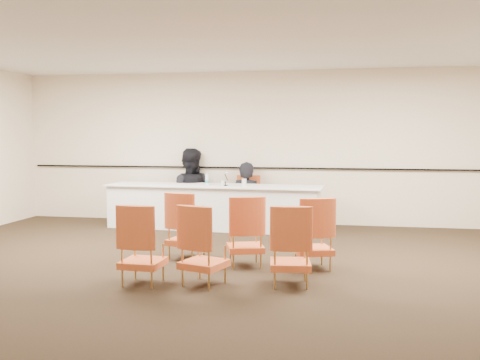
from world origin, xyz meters
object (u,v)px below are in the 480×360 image
(panelist_main_chair, at_px, (246,200))
(aud_chair_front_right, at_px, (313,233))
(coffee_cup, at_px, (244,183))
(aud_chair_front_left, at_px, (187,225))
(drinking_glass, at_px, (223,183))
(aud_chair_front_mid, at_px, (245,231))
(panel_table, at_px, (213,207))
(microphone, at_px, (225,179))
(aud_chair_back_left, at_px, (143,244))
(aud_chair_back_mid, at_px, (204,245))
(panelist_second_chair, at_px, (190,199))
(water_bottle, at_px, (207,179))
(aud_chair_back_right, at_px, (290,245))
(panelist_second, at_px, (190,197))
(panelist_main, at_px, (246,207))

(panelist_main_chair, distance_m, aud_chair_front_right, 3.63)
(coffee_cup, bearing_deg, aud_chair_front_left, -99.71)
(drinking_glass, xyz_separation_m, aud_chair_front_mid, (0.88, -2.65, -0.39))
(panel_table, relative_size, panelist_main_chair, 4.27)
(microphone, height_order, aud_chair_back_left, microphone)
(microphone, distance_m, aud_chair_back_mid, 3.71)
(panelist_second_chair, xyz_separation_m, coffee_cup, (1.24, -0.73, 0.41))
(water_bottle, bearing_deg, aud_chair_back_left, -87.40)
(panelist_second_chair, distance_m, aud_chair_back_right, 4.84)
(panelist_second, bearing_deg, panelist_main_chair, 172.85)
(panelist_second, height_order, aud_chair_back_right, panelist_second)
(aud_chair_front_mid, bearing_deg, drinking_glass, 90.42)
(coffee_cup, bearing_deg, aud_chair_front_mid, -79.71)
(microphone, bearing_deg, panel_table, 159.98)
(panelist_second, relative_size, aud_chair_front_mid, 2.06)
(panelist_second_chair, bearing_deg, aud_chair_front_mid, -60.46)
(panel_table, relative_size, drinking_glass, 40.58)
(panelist_second_chair, height_order, aud_chair_front_right, same)
(microphone, height_order, aud_chair_front_mid, microphone)
(coffee_cup, xyz_separation_m, aud_chair_back_right, (1.16, -3.48, -0.41))
(panelist_main, bearing_deg, aud_chair_back_left, 92.98)
(panelist_main_chair, xyz_separation_m, aud_chair_back_left, (-0.48, -4.40, 0.00))
(panelist_main_chair, relative_size, aud_chair_back_left, 1.00)
(panelist_main, distance_m, aud_chair_back_right, 4.33)
(panel_table, distance_m, aud_chair_front_right, 3.40)
(aud_chair_back_left, bearing_deg, panelist_second_chair, 101.60)
(aud_chair_front_mid, distance_m, aud_chair_back_mid, 1.02)
(panelist_second, relative_size, coffee_cup, 14.43)
(water_bottle, xyz_separation_m, aud_chair_back_mid, (0.89, -3.76, -0.45))
(panel_table, relative_size, panelist_second_chair, 4.27)
(panelist_main, distance_m, aud_chair_front_mid, 3.39)
(aud_chair_back_right, bearing_deg, coffee_cup, 101.12)
(aud_chair_front_mid, bearing_deg, panelist_second, 99.00)
(panelist_main, xyz_separation_m, aud_chair_front_right, (1.45, -3.33, 0.13))
(panelist_second_chair, relative_size, aud_chair_front_left, 1.00)
(panelist_main_chair, xyz_separation_m, aud_chair_back_mid, (0.24, -4.32, 0.00))
(panel_table, relative_size, panelist_main, 2.30)
(drinking_glass, xyz_separation_m, aud_chair_back_mid, (0.56, -3.63, -0.39))
(aud_chair_back_left, relative_size, aud_chair_back_right, 1.00)
(panelist_second_chair, height_order, drinking_glass, panelist_second_chair)
(panel_table, bearing_deg, aud_chair_back_right, -61.26)
(panelist_main_chair, height_order, drinking_glass, panelist_main_chair)
(panelist_second_chair, relative_size, aud_chair_back_mid, 1.00)
(panelist_main_chair, relative_size, microphone, 3.66)
(panelist_second, bearing_deg, aud_chair_front_left, 100.51)
(aud_chair_front_mid, bearing_deg, microphone, 89.46)
(panelist_main, bearing_deg, aud_chair_front_right, 122.75)
(aud_chair_front_right, distance_m, aud_chair_back_mid, 1.57)
(panel_table, xyz_separation_m, aud_chair_back_right, (1.76, -3.59, 0.07))
(panelist_main_chair, height_order, water_bottle, water_bottle)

